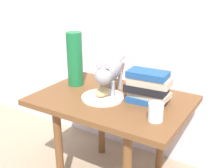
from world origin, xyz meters
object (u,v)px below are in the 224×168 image
(side_table, at_px, (112,110))
(book_stack, at_px, (148,87))
(candle_jar, at_px, (156,113))
(cat, at_px, (110,72))
(bread_roll, at_px, (102,92))
(plate, at_px, (103,97))
(green_vase, at_px, (75,59))

(side_table, bearing_deg, book_stack, 14.13)
(book_stack, relative_size, candle_jar, 2.77)
(cat, bearing_deg, book_stack, 3.16)
(bread_roll, xyz_separation_m, cat, (0.01, 0.07, 0.09))
(side_table, distance_m, candle_jar, 0.35)
(side_table, relative_size, candle_jar, 9.78)
(plate, distance_m, green_vase, 0.31)
(plate, xyz_separation_m, bread_roll, (-0.00, -0.01, 0.03))
(plate, xyz_separation_m, book_stack, (0.22, 0.08, 0.08))
(bread_roll, bearing_deg, side_table, 46.01)
(side_table, distance_m, cat, 0.21)
(bread_roll, bearing_deg, cat, 85.79)
(bread_roll, height_order, green_vase, green_vase)
(side_table, relative_size, green_vase, 2.60)
(plate, bearing_deg, cat, 86.58)
(book_stack, height_order, candle_jar, book_stack)
(side_table, distance_m, plate, 0.09)
(side_table, height_order, candle_jar, candle_jar)
(side_table, bearing_deg, cat, 133.41)
(side_table, bearing_deg, green_vase, 168.28)
(bread_roll, distance_m, book_stack, 0.25)
(green_vase, bearing_deg, candle_jar, -16.97)
(side_table, xyz_separation_m, cat, (-0.03, 0.03, 0.21))
(side_table, distance_m, bread_roll, 0.13)
(cat, distance_m, green_vase, 0.26)
(plate, distance_m, cat, 0.14)
(book_stack, bearing_deg, side_table, -165.87)
(side_table, bearing_deg, plate, -137.78)
(plate, bearing_deg, bread_roll, -102.74)
(bread_roll, height_order, cat, cat)
(plate, relative_size, green_vase, 0.72)
(side_table, height_order, green_vase, green_vase)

